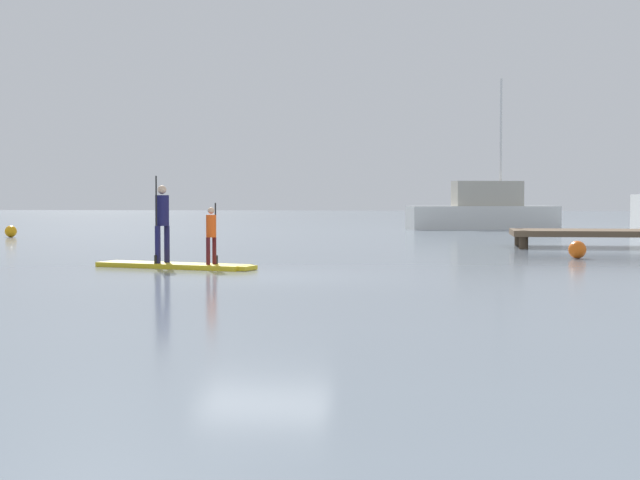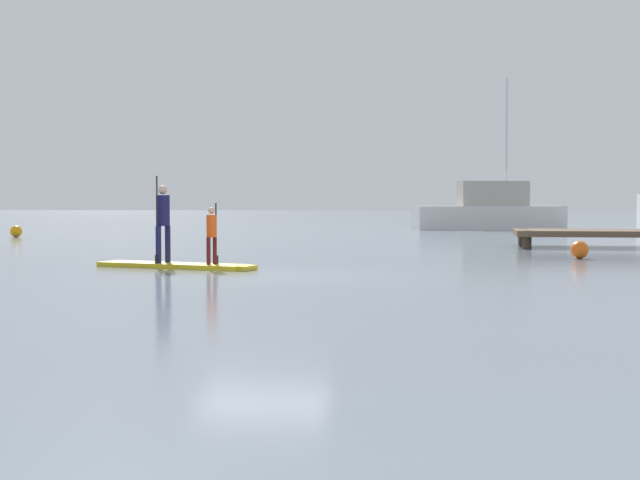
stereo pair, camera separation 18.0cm
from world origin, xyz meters
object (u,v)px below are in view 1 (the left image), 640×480
at_px(fishing_boat_green_midground, 484,212).
at_px(paddler_child_solo, 211,232).
at_px(paddleboard_near, 176,266).
at_px(paddler_adult, 162,218).
at_px(mooring_buoy_mid, 577,250).
at_px(mooring_buoy_near, 11,231).

bearing_deg(fishing_boat_green_midground, paddler_child_solo, -102.39).
bearing_deg(paddleboard_near, paddler_child_solo, -15.63).
xyz_separation_m(paddleboard_near, fishing_boat_green_midground, (7.20, 28.66, 0.84)).
xyz_separation_m(paddler_child_solo, fishing_boat_green_midground, (6.35, 28.90, 0.12)).
relative_size(paddler_adult, mooring_buoy_mid, 4.21).
bearing_deg(paddler_adult, fishing_boat_green_midground, 75.24).
height_order(paddler_adult, mooring_buoy_near, paddler_adult).
xyz_separation_m(paddler_adult, mooring_buoy_near, (-11.11, 15.37, -0.83)).
bearing_deg(paddler_adult, paddler_child_solo, -15.52).
bearing_deg(paddler_child_solo, fishing_boat_green_midground, 77.61).
bearing_deg(mooring_buoy_near, mooring_buoy_mid, -28.12).
distance_m(fishing_boat_green_midground, mooring_buoy_near, 22.85).
distance_m(paddleboard_near, mooring_buoy_near, 19.23).
bearing_deg(paddleboard_near, paddler_adult, 164.77).
distance_m(mooring_buoy_near, mooring_buoy_mid, 23.04).
xyz_separation_m(paddler_child_solo, mooring_buoy_mid, (8.03, 4.84, -0.55)).
distance_m(paddler_adult, paddler_child_solo, 1.25).
bearing_deg(mooring_buoy_near, fishing_boat_green_midground, 35.31).
bearing_deg(mooring_buoy_mid, paddler_adult, -153.89).
relative_size(paddleboard_near, fishing_boat_green_midground, 0.48).
xyz_separation_m(paddler_adult, mooring_buoy_mid, (9.21, 4.51, -0.84)).
distance_m(paddler_adult, mooring_buoy_mid, 10.29).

